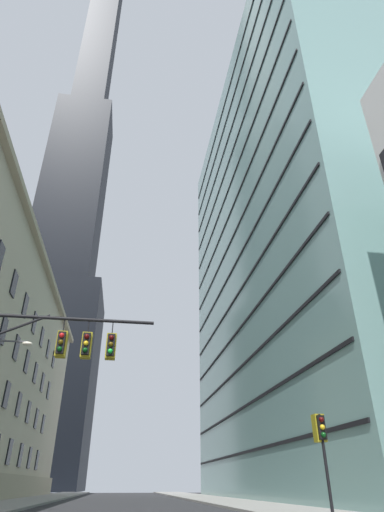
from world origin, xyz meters
TOP-DOWN VIEW (x-y plane):
  - dark_skyscraper at (-21.72, 98.33)m, footprint 25.51×25.51m
  - glass_office_midrise at (19.58, 31.34)m, footprint 17.27×47.86m
  - traffic_signal_mast at (-3.74, 5.41)m, footprint 7.39×0.63m
  - traffic_light_near_right at (7.17, 5.22)m, footprint 0.40×0.63m

SIDE VIEW (x-z plane):
  - traffic_light_near_right at x=7.17m, z-range 1.24..4.90m
  - traffic_signal_mast at x=-3.74m, z-range 1.88..9.33m
  - glass_office_midrise at x=19.58m, z-range 0.00..56.10m
  - dark_skyscraper at x=-21.72m, z-range -44.59..180.95m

